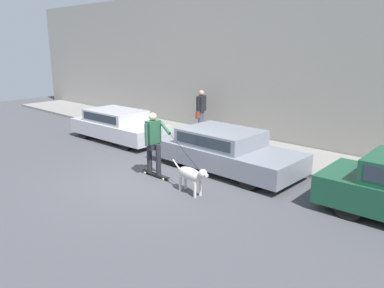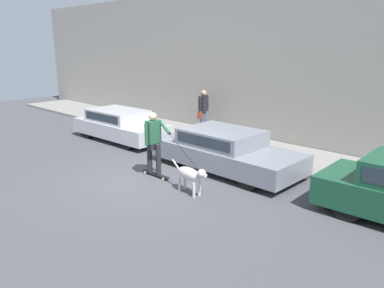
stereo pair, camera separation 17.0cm
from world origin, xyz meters
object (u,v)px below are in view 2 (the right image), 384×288
at_px(dog, 190,175).
at_px(pedestrian_with_bag, 203,109).
at_px(parked_car_0, 120,125).
at_px(parked_car_1, 225,151).
at_px(skateboarder, 154,141).

height_order(dog, pedestrian_with_bag, pedestrian_with_bag).
relative_size(parked_car_0, parked_car_1, 0.90).
height_order(parked_car_1, pedestrian_with_bag, pedestrian_with_bag).
relative_size(skateboarder, pedestrian_with_bag, 1.48).
relative_size(parked_car_0, skateboarder, 1.63).
bearing_deg(skateboarder, dog, -7.91).
distance_m(dog, skateboarder, 1.71).
xyz_separation_m(parked_car_0, dog, (5.70, -2.03, -0.09)).
relative_size(dog, pedestrian_with_bag, 0.78).
relative_size(parked_car_1, pedestrian_with_bag, 2.67).
distance_m(parked_car_1, dog, 2.11).
bearing_deg(skateboarder, parked_car_1, 59.84).
xyz_separation_m(parked_car_0, skateboarder, (4.09, -1.81, 0.45)).
height_order(parked_car_0, dog, parked_car_0).
bearing_deg(parked_car_0, dog, -21.21).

